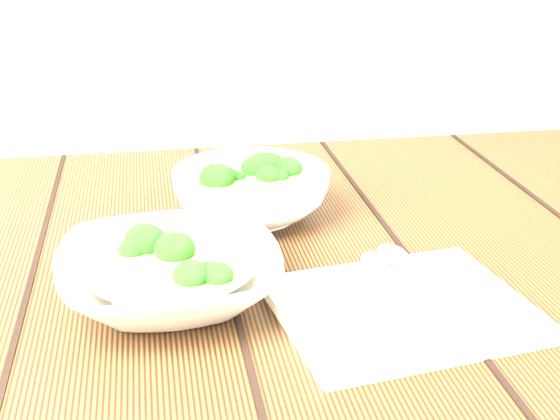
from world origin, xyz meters
name	(u,v)px	position (x,y,z in m)	size (l,w,h in m)	color
table	(243,350)	(0.00, 0.00, 0.63)	(1.20, 0.80, 0.75)	#37230F
soup_bowl_front	(170,274)	(-0.08, -0.09, 0.78)	(0.22, 0.22, 0.06)	silver
soup_bowl_back	(251,191)	(0.03, 0.11, 0.78)	(0.20, 0.20, 0.07)	silver
trivet	(233,208)	(0.00, 0.11, 0.76)	(0.10, 0.10, 0.02)	black
napkin	(402,309)	(0.13, -0.15, 0.76)	(0.23, 0.19, 0.01)	beige
spoon_left	(381,279)	(0.13, -0.11, 0.77)	(0.04, 0.19, 0.01)	#9E988B
spoon_right	(406,269)	(0.16, -0.09, 0.77)	(0.03, 0.19, 0.01)	#9E988B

